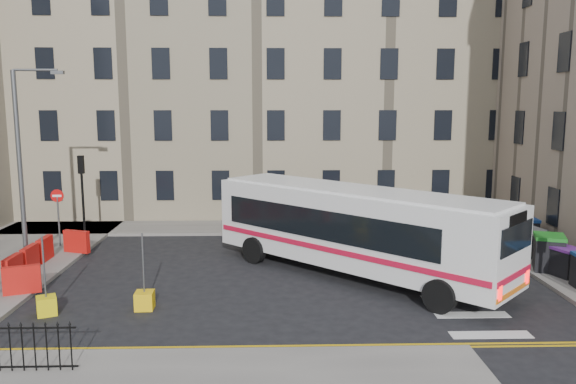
{
  "coord_description": "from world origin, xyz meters",
  "views": [
    {
      "loc": [
        -2.44,
        -21.58,
        6.74
      ],
      "look_at": [
        -1.78,
        2.46,
        3.0
      ],
      "focal_mm": 35.0,
      "sensor_mm": 36.0,
      "label": 1
    }
  ],
  "objects_px": {
    "wheelie_bin_c": "(549,252)",
    "wheelie_bin_d": "(530,242)",
    "bus": "(354,227)",
    "bollard_chevron": "(47,306)",
    "wheelie_bin_b": "(566,262)",
    "streetlamp": "(20,163)",
    "bollard_yellow": "(145,300)",
    "wheelie_bin_e": "(523,232)"
  },
  "relations": [
    {
      "from": "wheelie_bin_c",
      "to": "wheelie_bin_d",
      "type": "height_order",
      "value": "wheelie_bin_c"
    },
    {
      "from": "bus",
      "to": "bollard_chevron",
      "type": "xyz_separation_m",
      "value": [
        -10.56,
        -3.92,
        -1.68
      ]
    },
    {
      "from": "wheelie_bin_c",
      "to": "bollard_chevron",
      "type": "bearing_deg",
      "value": -147.53
    },
    {
      "from": "wheelie_bin_b",
      "to": "streetlamp",
      "type": "bearing_deg",
      "value": 153.55
    },
    {
      "from": "bollard_chevron",
      "to": "wheelie_bin_c",
      "type": "bearing_deg",
      "value": 12.26
    },
    {
      "from": "wheelie_bin_d",
      "to": "bollard_yellow",
      "type": "xyz_separation_m",
      "value": [
        -15.62,
        -5.77,
        -0.47
      ]
    },
    {
      "from": "wheelie_bin_c",
      "to": "wheelie_bin_b",
      "type": "bearing_deg",
      "value": -50.99
    },
    {
      "from": "bus",
      "to": "wheelie_bin_c",
      "type": "height_order",
      "value": "bus"
    },
    {
      "from": "wheelie_bin_c",
      "to": "wheelie_bin_e",
      "type": "xyz_separation_m",
      "value": [
        0.56,
        3.6,
        -0.02
      ]
    },
    {
      "from": "bus",
      "to": "wheelie_bin_b",
      "type": "relative_size",
      "value": 8.74
    },
    {
      "from": "wheelie_bin_c",
      "to": "bollard_chevron",
      "type": "xyz_separation_m",
      "value": [
        -18.45,
        -4.01,
        -0.58
      ]
    },
    {
      "from": "wheelie_bin_e",
      "to": "bollard_chevron",
      "type": "distance_m",
      "value": 20.49
    },
    {
      "from": "bus",
      "to": "wheelie_bin_b",
      "type": "xyz_separation_m",
      "value": [
        8.17,
        -0.74,
        -1.26
      ]
    },
    {
      "from": "wheelie_bin_e",
      "to": "wheelie_bin_c",
      "type": "bearing_deg",
      "value": -95.51
    },
    {
      "from": "bus",
      "to": "wheelie_bin_e",
      "type": "distance_m",
      "value": 9.29
    },
    {
      "from": "bus",
      "to": "wheelie_bin_d",
      "type": "relative_size",
      "value": 8.34
    },
    {
      "from": "streetlamp",
      "to": "bollard_chevron",
      "type": "distance_m",
      "value": 7.9
    },
    {
      "from": "wheelie_bin_d",
      "to": "wheelie_bin_e",
      "type": "xyz_separation_m",
      "value": [
        0.33,
        1.42,
        0.09
      ]
    },
    {
      "from": "wheelie_bin_b",
      "to": "wheelie_bin_c",
      "type": "xyz_separation_m",
      "value": [
        -0.28,
        0.83,
        0.15
      ]
    },
    {
      "from": "bus",
      "to": "wheelie_bin_b",
      "type": "distance_m",
      "value": 8.3
    },
    {
      "from": "streetlamp",
      "to": "bollard_yellow",
      "type": "height_order",
      "value": "streetlamp"
    },
    {
      "from": "wheelie_bin_e",
      "to": "bollard_chevron",
      "type": "bearing_deg",
      "value": -154.85
    },
    {
      "from": "bus",
      "to": "bollard_chevron",
      "type": "distance_m",
      "value": 11.39
    },
    {
      "from": "streetlamp",
      "to": "wheelie_bin_d",
      "type": "height_order",
      "value": "streetlamp"
    },
    {
      "from": "wheelie_bin_c",
      "to": "bollard_yellow",
      "type": "height_order",
      "value": "wheelie_bin_c"
    },
    {
      "from": "streetlamp",
      "to": "bus",
      "type": "height_order",
      "value": "streetlamp"
    },
    {
      "from": "bus",
      "to": "bollard_yellow",
      "type": "distance_m",
      "value": 8.44
    },
    {
      "from": "wheelie_bin_e",
      "to": "bollard_yellow",
      "type": "height_order",
      "value": "wheelie_bin_e"
    },
    {
      "from": "wheelie_bin_c",
      "to": "wheelie_bin_e",
      "type": "distance_m",
      "value": 3.65
    },
    {
      "from": "bus",
      "to": "wheelie_bin_c",
      "type": "relative_size",
      "value": 6.82
    },
    {
      "from": "bollard_yellow",
      "to": "wheelie_bin_c",
      "type": "bearing_deg",
      "value": 13.13
    },
    {
      "from": "wheelie_bin_d",
      "to": "bollard_chevron",
      "type": "height_order",
      "value": "wheelie_bin_d"
    },
    {
      "from": "bus",
      "to": "wheelie_bin_c",
      "type": "bearing_deg",
      "value": -45.28
    },
    {
      "from": "wheelie_bin_c",
      "to": "wheelie_bin_e",
      "type": "bearing_deg",
      "value": 101.39
    },
    {
      "from": "bollard_chevron",
      "to": "bollard_yellow",
      "type": "bearing_deg",
      "value": 7.79
    },
    {
      "from": "wheelie_bin_d",
      "to": "streetlamp",
      "type": "bearing_deg",
      "value": 166.26
    },
    {
      "from": "streetlamp",
      "to": "bus",
      "type": "xyz_separation_m",
      "value": [
        13.77,
        -2.06,
        -2.36
      ]
    },
    {
      "from": "streetlamp",
      "to": "wheelie_bin_c",
      "type": "xyz_separation_m",
      "value": [
        21.65,
        -1.97,
        -3.46
      ]
    },
    {
      "from": "wheelie_bin_d",
      "to": "bollard_yellow",
      "type": "distance_m",
      "value": 16.65
    },
    {
      "from": "wheelie_bin_c",
      "to": "wheelie_bin_d",
      "type": "xyz_separation_m",
      "value": [
        0.23,
        2.18,
        -0.1
      ]
    },
    {
      "from": "wheelie_bin_d",
      "to": "bollard_yellow",
      "type": "bearing_deg",
      "value": -174.0
    },
    {
      "from": "wheelie_bin_e",
      "to": "wheelie_bin_b",
      "type": "bearing_deg",
      "value": -90.24
    }
  ]
}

